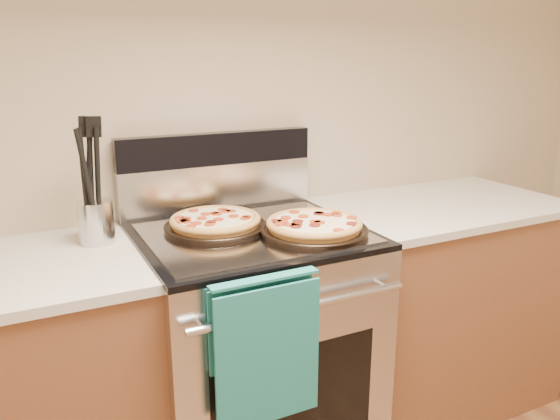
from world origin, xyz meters
name	(u,v)px	position (x,y,z in m)	size (l,w,h in m)	color
wall_back	(211,97)	(0.00, 2.00, 1.35)	(4.00, 4.00, 0.00)	tan
range_body	(252,354)	(0.00, 1.65, 0.45)	(0.76, 0.68, 0.90)	#B7B7BC
oven_window	(295,404)	(0.00, 1.31, 0.45)	(0.56, 0.01, 0.40)	black
cooktop	(250,234)	(0.00, 1.65, 0.91)	(0.76, 0.68, 0.02)	black
backsplash_lower	(218,187)	(0.00, 1.96, 1.01)	(0.76, 0.06, 0.18)	silver
backsplash_upper	(217,149)	(0.00, 1.96, 1.16)	(0.76, 0.06, 0.12)	black
oven_handle	(303,307)	(0.00, 1.27, 0.80)	(0.03, 0.03, 0.70)	silver
dish_towel	(265,347)	(-0.12, 1.27, 0.70)	(0.32, 0.05, 0.42)	#175874
foil_sheet	(254,233)	(0.00, 1.62, 0.92)	(0.70, 0.55, 0.01)	gray
cabinet_right	(433,306)	(0.88, 1.68, 0.44)	(1.00, 0.62, 0.88)	brown
countertop_right	(441,206)	(0.88, 1.68, 0.90)	(1.02, 0.64, 0.03)	beige
pepperoni_pizza_back	(215,223)	(-0.10, 1.71, 0.95)	(0.35, 0.35, 0.05)	#AB6B34
pepperoni_pizza_front	(314,226)	(0.18, 1.52, 0.95)	(0.36, 0.36, 0.05)	#AB6B34
utensil_crock	(96,222)	(-0.48, 1.79, 0.98)	(0.11, 0.11, 0.14)	silver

